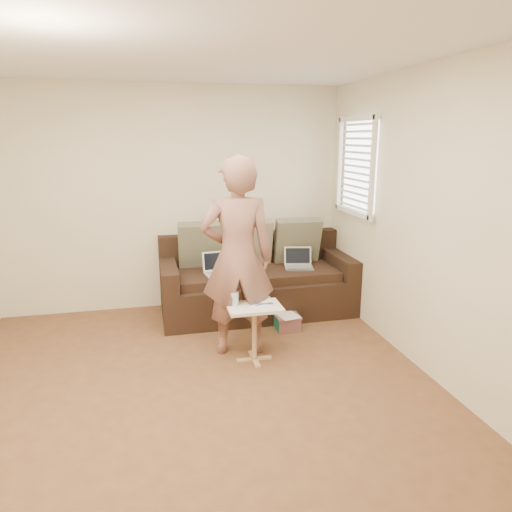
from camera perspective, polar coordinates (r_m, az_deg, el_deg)
name	(u,v)px	position (r m, az deg, el deg)	size (l,w,h in m)	color
floor	(198,401)	(3.85, -7.15, -17.20)	(4.50, 4.50, 0.00)	brown
ceiling	(185,43)	(3.34, -8.66, 24.41)	(4.50, 4.50, 0.00)	white
wall_back	(173,199)	(5.58, -10.13, 6.83)	(4.00, 4.00, 0.00)	beige
wall_front	(278,419)	(1.28, 2.72, -19.26)	(4.00, 4.00, 0.00)	beige
wall_right	(439,227)	(4.06, 21.54, 3.31)	(4.50, 4.50, 0.00)	beige
window_blinds	(356,166)	(5.29, 12.19, 10.69)	(0.12, 0.88, 1.08)	white
sofa	(257,277)	(5.42, 0.12, -2.62)	(2.20, 0.95, 0.85)	black
pillow_left	(202,245)	(5.46, -6.60, 1.36)	(0.55, 0.14, 0.55)	#575941
pillow_mid	(249,243)	(5.53, -0.92, 1.63)	(0.55, 0.14, 0.55)	#776855
pillow_right	(297,241)	(5.66, 5.08, 1.87)	(0.55, 0.14, 0.55)	#575941
laptop_silver	(299,268)	(5.47, 5.30, -1.51)	(0.32, 0.23, 0.22)	#B7BABC
laptop_white	(220,274)	(5.22, -4.41, -2.24)	(0.33, 0.24, 0.24)	white
person	(237,257)	(4.29, -2.29, -0.16)	(0.68, 0.46, 1.87)	brown
side_table	(254,333)	(4.32, -0.21, -9.44)	(0.49, 0.34, 0.53)	silver
drinking_glass	(235,299)	(4.21, -2.63, -5.26)	(0.07, 0.07, 0.12)	silver
scissors	(264,304)	(4.24, 0.94, -5.88)	(0.18, 0.10, 0.02)	silver
paper_on_table	(261,302)	(4.31, 0.56, -5.62)	(0.21, 0.30, 0.00)	white
striped_box	(287,322)	(5.07, 3.82, -8.03)	(0.26, 0.26, 0.16)	red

